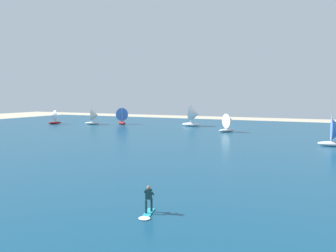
# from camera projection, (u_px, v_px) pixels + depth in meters

# --- Properties ---
(ocean) EXTENTS (160.00, 90.00, 0.10)m
(ocean) POSITION_uv_depth(u_px,v_px,m) (251.00, 143.00, 47.54)
(ocean) COLOR navy
(ocean) RESTS_ON ground
(kitesurfer) EXTENTS (0.99, 2.03, 1.67)m
(kitesurfer) POSITION_uv_depth(u_px,v_px,m) (148.00, 204.00, 18.38)
(kitesurfer) COLOR #26B2CC
(kitesurfer) RESTS_ON ocean
(sailboat_far_left) EXTENTS (4.58, 3.86, 5.42)m
(sailboat_far_left) POSITION_uv_depth(u_px,v_px,m) (194.00, 116.00, 72.94)
(sailboat_far_left) COLOR white
(sailboat_far_left) RESTS_ON ocean
(sailboat_center_horizon) EXTENTS (3.15, 3.54, 3.95)m
(sailboat_center_horizon) POSITION_uv_depth(u_px,v_px,m) (53.00, 117.00, 78.85)
(sailboat_center_horizon) COLOR maroon
(sailboat_center_horizon) RESTS_ON ocean
(sailboat_mid_right) EXTENTS (3.83, 3.43, 4.30)m
(sailboat_mid_right) POSITION_uv_depth(u_px,v_px,m) (94.00, 117.00, 77.90)
(sailboat_mid_right) COLOR silver
(sailboat_mid_right) RESTS_ON ocean
(sailboat_near_shore) EXTENTS (3.58, 3.65, 4.10)m
(sailboat_near_shore) POSITION_uv_depth(u_px,v_px,m) (229.00, 122.00, 61.36)
(sailboat_near_shore) COLOR silver
(sailboat_near_shore) RESTS_ON ocean
(sailboat_far_right) EXTENTS (4.17, 3.93, 4.64)m
(sailboat_far_right) POSITION_uv_depth(u_px,v_px,m) (121.00, 116.00, 79.01)
(sailboat_far_right) COLOR maroon
(sailboat_far_right) RESTS_ON ocean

